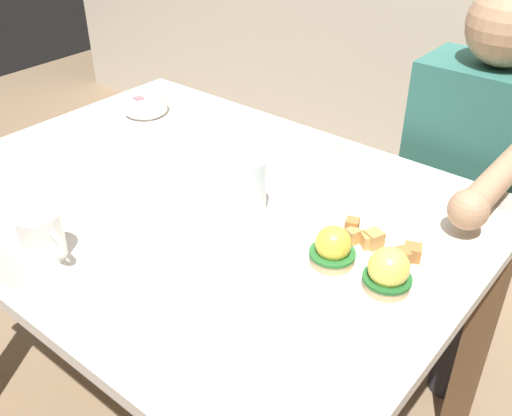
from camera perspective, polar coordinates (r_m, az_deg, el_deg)
name	(u,v)px	position (r m, az deg, el deg)	size (l,w,h in m)	color
ground_plane	(211,416)	(1.78, -4.42, -19.62)	(6.00, 6.00, 0.00)	#7F664C
dining_table	(199,237)	(1.33, -5.56, -2.81)	(1.20, 0.90, 0.74)	silver
eggs_benedict_plate	(362,266)	(1.05, 10.37, -5.63)	(0.27, 0.27, 0.09)	white
fruit_bowl	(145,104)	(1.68, -10.81, 9.96)	(0.12, 0.12, 0.06)	white
coffee_mug	(42,236)	(1.13, -20.20, -2.54)	(0.11, 0.08, 0.09)	white
fork	(27,158)	(1.53, -21.48, 4.57)	(0.02, 0.16, 0.00)	silver
water_glass_near	(248,189)	(1.19, -0.83, 1.91)	(0.08, 0.08, 0.12)	silver
diner_person	(470,182)	(1.60, 20.21, 2.41)	(0.34, 0.54, 1.14)	#33333D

